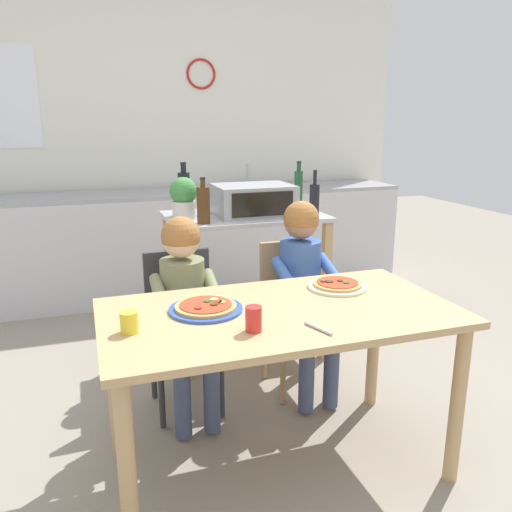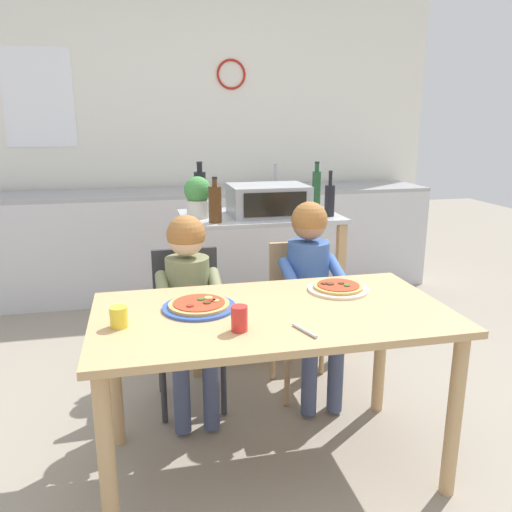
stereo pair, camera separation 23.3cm
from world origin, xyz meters
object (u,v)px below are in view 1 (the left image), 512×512
at_px(bottle_clear_vinegar, 314,198).
at_px(drinking_cup_red, 254,319).
at_px(bottle_brown_beer, 298,188).
at_px(serving_spoon, 318,328).
at_px(bottle_dark_olive_oil, 184,192).
at_px(pizza_plate_blue_rimmed, 206,308).
at_px(child_in_blue_striped_shirt, 304,276).
at_px(dining_chair_right, 295,304).
at_px(bottle_squat_spirits, 203,204).
at_px(toaster_oven, 253,200).
at_px(pizza_plate_cream, 337,285).
at_px(dining_table, 279,332).
at_px(potted_herb_plant, 184,197).
at_px(dining_chair_left, 182,318).
at_px(child_in_olive_shirt, 185,293).
at_px(kitchen_island_cart, 245,262).
at_px(drinking_cup_yellow, 129,322).

height_order(bottle_clear_vinegar, drinking_cup_red, bottle_clear_vinegar).
bearing_deg(bottle_brown_beer, bottle_clear_vinegar, -91.38).
height_order(drinking_cup_red, serving_spoon, drinking_cup_red).
height_order(bottle_dark_olive_oil, pizza_plate_blue_rimmed, bottle_dark_olive_oil).
bearing_deg(bottle_clear_vinegar, child_in_blue_striped_shirt, -119.65).
height_order(child_in_blue_striped_shirt, pizza_plate_blue_rimmed, child_in_blue_striped_shirt).
bearing_deg(pizza_plate_blue_rimmed, bottle_dark_olive_oil, 82.64).
bearing_deg(dining_chair_right, pizza_plate_blue_rimmed, -137.74).
distance_m(dining_chair_right, child_in_blue_striped_shirt, 0.23).
bearing_deg(dining_chair_right, bottle_squat_spirits, 146.39).
relative_size(toaster_oven, dining_chair_right, 0.57).
bearing_deg(pizza_plate_cream, serving_spoon, -125.18).
bearing_deg(dining_table, bottle_brown_beer, 63.92).
height_order(dining_table, child_in_blue_striped_shirt, child_in_blue_striped_shirt).
bearing_deg(pizza_plate_blue_rimmed, drinking_cup_red, -65.69).
distance_m(bottle_brown_beer, dining_chair_right, 0.86).
bearing_deg(serving_spoon, potted_herb_plant, 99.28).
relative_size(dining_chair_right, pizza_plate_blue_rimmed, 2.70).
height_order(bottle_squat_spirits, dining_table, bottle_squat_spirits).
relative_size(bottle_clear_vinegar, drinking_cup_red, 2.88).
bearing_deg(serving_spoon, bottle_squat_spirits, 96.92).
xyz_separation_m(dining_chair_left, serving_spoon, (0.35, -0.89, 0.25)).
bearing_deg(dining_table, potted_herb_plant, 98.34).
relative_size(child_in_olive_shirt, pizza_plate_cream, 3.67).
bearing_deg(dining_chair_left, serving_spoon, -68.80).
bearing_deg(drinking_cup_red, kitchen_island_cart, 73.84).
bearing_deg(pizza_plate_cream, bottle_dark_olive_oil, 113.93).
bearing_deg(serving_spoon, pizza_plate_blue_rimmed, 136.67).
bearing_deg(bottle_brown_beer, drinking_cup_yellow, -133.04).
bearing_deg(toaster_oven, potted_herb_plant, 178.99).
bearing_deg(potted_herb_plant, drinking_cup_red, -90.18).
distance_m(potted_herb_plant, drinking_cup_red, 1.33).
distance_m(bottle_squat_spirits, potted_herb_plant, 0.19).
distance_m(kitchen_island_cart, child_in_olive_shirt, 0.80).
bearing_deg(bottle_clear_vinegar, child_in_olive_shirt, -152.21).
relative_size(bottle_squat_spirits, bottle_brown_beer, 0.84).
relative_size(pizza_plate_cream, drinking_cup_yellow, 3.48).
bearing_deg(toaster_oven, bottle_squat_spirits, -154.96).
bearing_deg(serving_spoon, drinking_cup_red, 163.79).
height_order(toaster_oven, pizza_plate_blue_rimmed, toaster_oven).
bearing_deg(bottle_dark_olive_oil, pizza_plate_cream, -66.07).
height_order(bottle_clear_vinegar, bottle_squat_spirits, bottle_clear_vinegar).
bearing_deg(potted_herb_plant, pizza_plate_blue_rimmed, -96.62).
height_order(bottle_brown_beer, pizza_plate_cream, bottle_brown_beer).
bearing_deg(dining_chair_left, dining_chair_right, 1.45).
relative_size(dining_chair_left, drinking_cup_red, 8.56).
height_order(pizza_plate_blue_rimmed, serving_spoon, pizza_plate_blue_rimmed).
height_order(toaster_oven, dining_chair_left, toaster_oven).
bearing_deg(dining_chair_left, child_in_blue_striped_shirt, -9.15).
distance_m(bottle_clear_vinegar, bottle_dark_olive_oil, 0.79).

